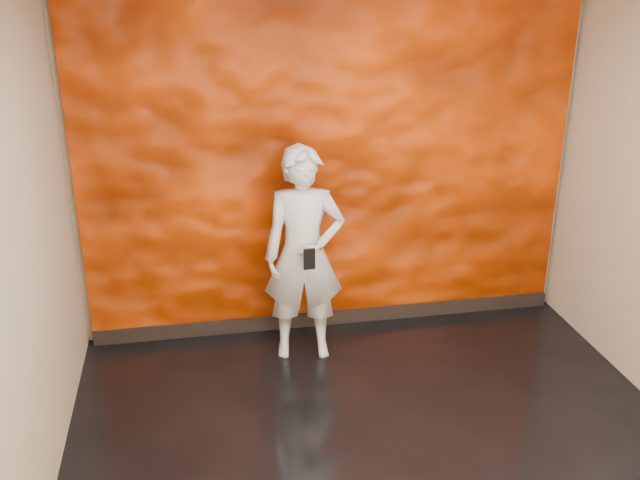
% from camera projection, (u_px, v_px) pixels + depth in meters
% --- Properties ---
extents(room, '(4.02, 4.02, 2.81)m').
position_uv_depth(room, '(403.00, 261.00, 3.81)').
color(room, black).
rests_on(room, ground).
extents(feature_wall, '(3.90, 0.06, 2.75)m').
position_uv_depth(feature_wall, '(331.00, 166.00, 5.60)').
color(feature_wall, '#FB4602').
rests_on(feature_wall, ground).
extents(baseboard, '(3.90, 0.04, 0.12)m').
position_uv_depth(baseboard, '(331.00, 317.00, 6.06)').
color(baseboard, black).
rests_on(baseboard, ground).
extents(man, '(0.65, 0.46, 1.67)m').
position_uv_depth(man, '(304.00, 255.00, 5.34)').
color(man, '#9CA1AB').
rests_on(man, ground).
extents(phone, '(0.09, 0.02, 0.16)m').
position_uv_depth(phone, '(309.00, 259.00, 5.10)').
color(phone, black).
rests_on(phone, man).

